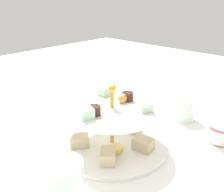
{
  "coord_description": "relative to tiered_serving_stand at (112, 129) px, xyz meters",
  "views": [
    {
      "loc": [
        0.4,
        -0.43,
        0.38
      ],
      "look_at": [
        0.0,
        0.0,
        0.14
      ],
      "focal_mm": 42.01,
      "sensor_mm": 36.0,
      "label": 1
    }
  ],
  "objects": [
    {
      "name": "teacup_with_saucer",
      "position": [
        0.2,
        0.2,
        -0.02
      ],
      "size": [
        0.09,
        0.09,
        0.05
      ],
      "color": "white",
      "rests_on": "ground_plane"
    },
    {
      "name": "tiered_serving_stand",
      "position": [
        0.0,
        0.0,
        0.0
      ],
      "size": [
        0.29,
        0.29,
        0.17
      ],
      "color": "white",
      "rests_on": "ground_plane"
    },
    {
      "name": "water_glass_mid_back",
      "position": [
        -0.17,
        0.18,
        0.01
      ],
      "size": [
        0.06,
        0.06,
        0.11
      ],
      "primitive_type": "cylinder",
      "color": "silver",
      "rests_on": "ground_plane"
    },
    {
      "name": "ground_plane",
      "position": [
        -0.0,
        -0.0,
        -0.05
      ],
      "size": [
        2.4,
        2.4,
        0.0
      ],
      "primitive_type": "plane",
      "color": "white"
    },
    {
      "name": "water_glass_short_left",
      "position": [
        0.06,
        0.27,
        -0.01
      ],
      "size": [
        0.06,
        0.06,
        0.07
      ],
      "primitive_type": "cylinder",
      "color": "silver",
      "rests_on": "ground_plane"
    }
  ]
}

